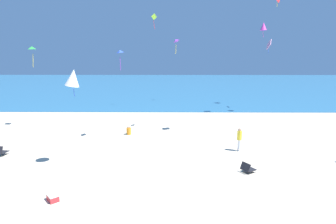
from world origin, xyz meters
name	(u,v)px	position (x,y,z in m)	size (l,w,h in m)	color
ground_plane	(168,149)	(0.00, 10.00, 0.00)	(120.00, 120.00, 0.00)	beige
ocean_water	(170,84)	(0.00, 51.58, 0.03)	(120.00, 60.00, 0.05)	teal
beach_chair_far_left	(248,168)	(4.07, 6.33, 0.24)	(0.85, 0.82, 0.55)	black
beach_chair_far_right	(1,151)	(-9.93, 8.58, 0.30)	(0.59, 0.72, 0.65)	black
cooler_box	(53,198)	(-4.67, 3.48, 0.14)	(0.63, 0.65, 0.28)	red
person_2	(129,131)	(-3.02, 13.23, 0.26)	(0.41, 0.61, 0.72)	orange
person_4	(239,138)	(4.43, 9.59, 0.85)	(0.30, 0.30, 1.48)	white
kite_white	(73,78)	(-4.82, 7.14, 4.75)	(0.90, 0.77, 1.45)	white
kite_purple	(175,41)	(0.51, 14.76, 7.01)	(0.52, 0.60, 1.16)	purple
kite_magenta	(264,26)	(10.74, 25.73, 9.20)	(0.91, 0.95, 1.66)	#DB3DA8
kite_blue	(120,52)	(-3.27, 11.93, 6.13)	(0.42, 0.55, 1.37)	blue
kite_green	(32,48)	(-10.82, 15.23, 6.48)	(0.81, 0.80, 1.64)	green
kite_lime	(154,17)	(-1.67, 24.43, 10.00)	(0.60, 0.40, 1.66)	#99DB33
kite_pink	(269,45)	(10.63, 23.26, 7.07)	(0.45, 1.18, 1.49)	pink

